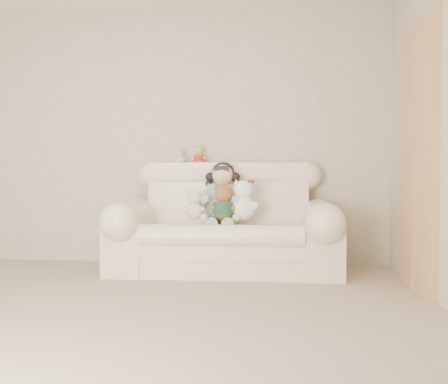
# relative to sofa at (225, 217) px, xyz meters

# --- Properties ---
(floor) EXTENTS (5.00, 5.00, 0.00)m
(floor) POSITION_rel_sofa_xyz_m (-0.64, -2.00, -0.52)
(floor) COLOR gray
(floor) RESTS_ON ground
(wall_back) EXTENTS (4.50, 0.00, 4.50)m
(wall_back) POSITION_rel_sofa_xyz_m (-0.64, 0.50, 0.78)
(wall_back) COLOR #B6A891
(wall_back) RESTS_ON ground
(sofa) EXTENTS (2.10, 0.95, 1.03)m
(sofa) POSITION_rel_sofa_xyz_m (0.00, 0.00, 0.00)
(sofa) COLOR #FFECCD
(sofa) RESTS_ON floor
(door_panel) EXTENTS (0.06, 0.90, 2.10)m
(door_panel) POSITION_rel_sofa_xyz_m (1.58, -0.60, 0.54)
(door_panel) COLOR tan
(door_panel) RESTS_ON floor
(seated_child) EXTENTS (0.43, 0.50, 0.62)m
(seated_child) POSITION_rel_sofa_xyz_m (-0.03, 0.08, 0.21)
(seated_child) COLOR #2C7C36
(seated_child) RESTS_ON sofa
(brown_teddy) EXTENTS (0.26, 0.21, 0.37)m
(brown_teddy) POSITION_rel_sofa_xyz_m (-0.01, -0.14, 0.17)
(brown_teddy) COLOR brown
(brown_teddy) RESTS_ON sofa
(white_cat) EXTENTS (0.33, 0.29, 0.44)m
(white_cat) POSITION_rel_sofa_xyz_m (0.18, -0.10, 0.20)
(white_cat) COLOR white
(white_cat) RESTS_ON sofa
(cream_teddy) EXTENTS (0.23, 0.20, 0.32)m
(cream_teddy) POSITION_rel_sofa_xyz_m (-0.27, -0.12, 0.14)
(cream_teddy) COLOR white
(cream_teddy) RESTS_ON sofa
(yellow_mini_bear) EXTENTS (0.16, 0.13, 0.21)m
(yellow_mini_bear) POSITION_rel_sofa_xyz_m (-0.29, 0.35, 0.60)
(yellow_mini_bear) COLOR gold
(yellow_mini_bear) RESTS_ON sofa
(grey_mini_plush) EXTENTS (0.12, 0.10, 0.18)m
(grey_mini_plush) POSITION_rel_sofa_xyz_m (-0.49, 0.36, 0.59)
(grey_mini_plush) COLOR silver
(grey_mini_plush) RESTS_ON sofa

